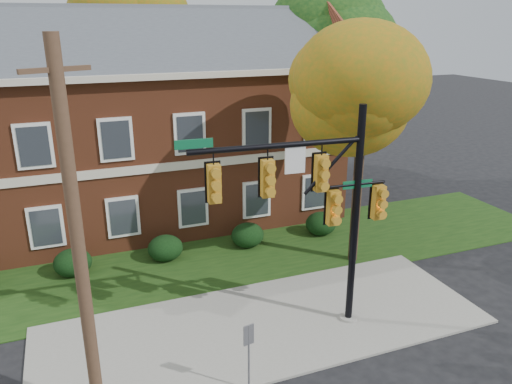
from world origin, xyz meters
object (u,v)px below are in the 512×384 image
object	(u,v)px
hedge_left	(73,263)
hedge_center	(165,248)
hedge_far_right	(321,224)
tree_far_rear	(135,25)
apartment_building	(137,115)
hedge_right	(248,235)
tree_right_rear	(344,40)
traffic_signal	(318,199)
utility_pole	(78,247)
tree_near_right	(371,93)
sign_post	(249,347)

from	to	relation	value
hedge_left	hedge_center	bearing A→B (deg)	0.00
hedge_far_right	tree_far_rear	world-z (taller)	tree_far_rear
apartment_building	hedge_right	distance (m)	7.73
hedge_right	apartment_building	bearing A→B (deg)	123.67
hedge_right	tree_right_rear	bearing A→B (deg)	38.02
hedge_far_right	tree_far_rear	xyz separation A→B (m)	(-5.66, 13.09, 8.32)
tree_far_rear	hedge_left	bearing A→B (deg)	-110.29
hedge_right	traffic_signal	bearing A→B (deg)	-91.36
utility_pole	hedge_center	bearing A→B (deg)	45.68
tree_near_right	tree_far_rear	world-z (taller)	tree_far_rear
tree_near_right	tree_right_rear	xyz separation A→B (m)	(4.09, 8.95, 1.45)
tree_far_rear	sign_post	size ratio (longest dim) A/B	5.71
apartment_building	traffic_signal	xyz separation A→B (m)	(3.35, -11.55, -0.67)
tree_near_right	tree_far_rear	bearing A→B (deg)	110.27
hedge_center	utility_pole	xyz separation A→B (m)	(-3.19, -7.70, 4.02)
traffic_signal	sign_post	distance (m)	4.54
sign_post	hedge_right	bearing A→B (deg)	59.95
utility_pole	hedge_far_right	bearing A→B (deg)	15.27
hedge_left	hedge_right	bearing A→B (deg)	0.00
hedge_far_right	tree_far_rear	distance (m)	16.51
hedge_center	tree_far_rear	xyz separation A→B (m)	(1.34, 13.09, 8.32)
hedge_right	tree_far_rear	world-z (taller)	tree_far_rear
hedge_left	hedge_center	world-z (taller)	same
hedge_far_right	traffic_signal	distance (m)	8.21
hedge_far_right	tree_right_rear	size ratio (longest dim) A/B	0.13
hedge_center	hedge_left	bearing A→B (deg)	180.00
apartment_building	hedge_center	size ratio (longest dim) A/B	13.43
hedge_left	hedge_right	world-z (taller)	same
hedge_left	sign_post	distance (m)	9.21
utility_pole	sign_post	xyz separation A→B (m)	(3.69, -0.55, -3.17)
hedge_right	tree_far_rear	size ratio (longest dim) A/B	0.12
hedge_left	utility_pole	xyz separation A→B (m)	(0.31, -7.70, 4.02)
tree_far_rear	traffic_signal	xyz separation A→B (m)	(2.01, -19.39, -4.53)
hedge_center	utility_pole	world-z (taller)	utility_pole
apartment_building	tree_far_rear	distance (m)	8.84
hedge_center	hedge_right	bearing A→B (deg)	0.00
hedge_right	utility_pole	size ratio (longest dim) A/B	0.16
hedge_left	tree_right_rear	xyz separation A→B (m)	(14.81, 6.11, 7.60)
traffic_signal	tree_far_rear	bearing A→B (deg)	99.13
hedge_right	tree_near_right	distance (m)	7.72
apartment_building	sign_post	distance (m)	13.99
hedge_left	tree_far_rear	distance (m)	16.25
tree_right_rear	traffic_signal	distance (m)	15.23
tree_near_right	utility_pole	distance (m)	11.69
hedge_center	tree_right_rear	xyz separation A→B (m)	(11.31, 6.11, 7.60)
hedge_right	traffic_signal	xyz separation A→B (m)	(-0.15, -6.30, 3.79)
traffic_signal	utility_pole	world-z (taller)	utility_pole
apartment_building	traffic_signal	size ratio (longest dim) A/B	2.70
hedge_left	tree_right_rear	size ratio (longest dim) A/B	0.13
traffic_signal	hedge_far_right	bearing A→B (deg)	63.13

